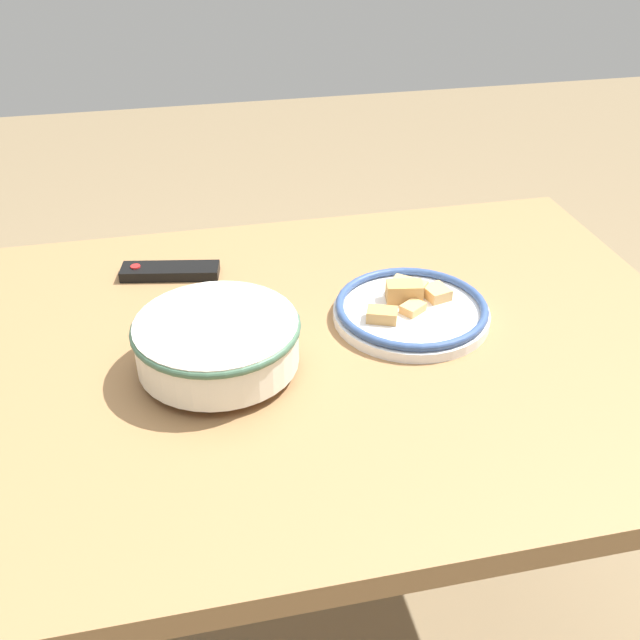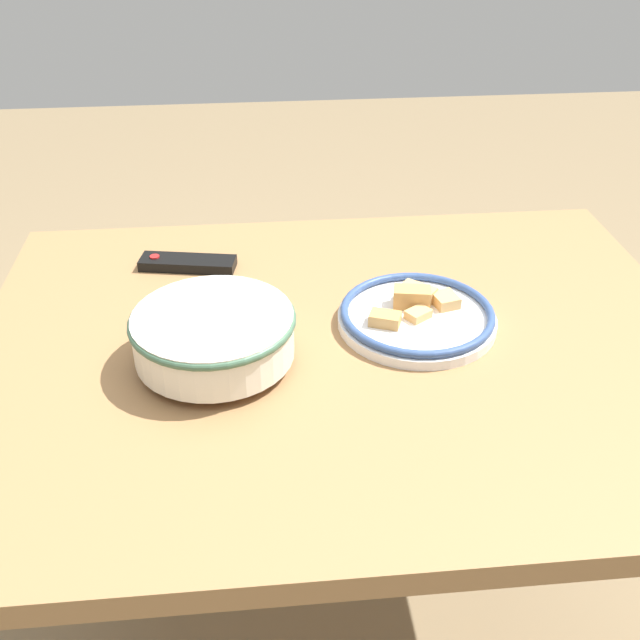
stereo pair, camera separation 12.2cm
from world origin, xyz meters
The scene contains 5 objects.
ground_plane centered at (0.00, 0.00, 0.00)m, with size 8.00×8.00×0.00m, color #7F6B4C.
dining_table centered at (0.00, 0.00, 0.68)m, with size 1.23×0.95×0.78m.
noodle_bowl centered at (-0.21, -0.04, 0.83)m, with size 0.26×0.26×0.09m.
food_plate centered at (0.13, 0.04, 0.79)m, with size 0.27×0.27×0.05m.
tv_remote centered at (-0.27, 0.28, 0.79)m, with size 0.19×0.09×0.02m.
Camera 1 is at (-0.26, -1.00, 1.48)m, focal length 42.00 mm.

